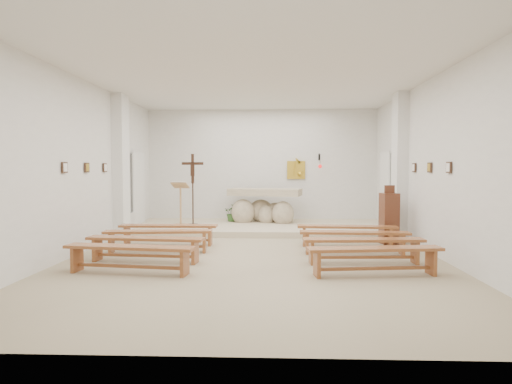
{
  "coord_description": "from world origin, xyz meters",
  "views": [
    {
      "loc": [
        0.36,
        -9.02,
        1.71
      ],
      "look_at": [
        -0.05,
        1.6,
        1.15
      ],
      "focal_mm": 32.0,
      "sensor_mm": 36.0,
      "label": 1
    }
  ],
  "objects_px": {
    "bench_left_second": "(158,236)",
    "bench_left_fourth": "(130,253)",
    "bench_left_front": "(168,230)",
    "bench_right_fourth": "(375,254)",
    "donation_pedestal": "(389,218)",
    "bench_right_second": "(354,237)",
    "altar": "(264,208)",
    "bench_right_front": "(347,231)",
    "lectern": "(180,204)",
    "bench_right_third": "(363,245)",
    "crucifix_stand": "(193,184)",
    "bench_left_third": "(145,243)"
  },
  "relations": [
    {
      "from": "crucifix_stand",
      "to": "bench_right_third",
      "type": "xyz_separation_m",
      "value": [
        3.81,
        -4.2,
        -0.93
      ]
    },
    {
      "from": "lectern",
      "to": "bench_left_front",
      "type": "bearing_deg",
      "value": -76.43
    },
    {
      "from": "lectern",
      "to": "bench_right_fourth",
      "type": "xyz_separation_m",
      "value": [
        4.13,
        -4.99,
        -0.41
      ]
    },
    {
      "from": "donation_pedestal",
      "to": "bench_left_front",
      "type": "xyz_separation_m",
      "value": [
        -4.93,
        -0.37,
        -0.24
      ]
    },
    {
      "from": "bench_left_fourth",
      "to": "bench_right_fourth",
      "type": "distance_m",
      "value": 3.93
    },
    {
      "from": "donation_pedestal",
      "to": "bench_left_second",
      "type": "height_order",
      "value": "donation_pedestal"
    },
    {
      "from": "lectern",
      "to": "bench_left_fourth",
      "type": "relative_size",
      "value": 0.56
    },
    {
      "from": "bench_right_front",
      "to": "bench_right_fourth",
      "type": "bearing_deg",
      "value": -86.97
    },
    {
      "from": "bench_right_front",
      "to": "bench_left_second",
      "type": "distance_m",
      "value": 4.03
    },
    {
      "from": "altar",
      "to": "lectern",
      "type": "distance_m",
      "value": 2.44
    },
    {
      "from": "bench_left_front",
      "to": "bench_left_third",
      "type": "bearing_deg",
      "value": -90.16
    },
    {
      "from": "bench_left_second",
      "to": "bench_right_fourth",
      "type": "distance_m",
      "value": 4.33
    },
    {
      "from": "donation_pedestal",
      "to": "bench_right_second",
      "type": "distance_m",
      "value": 1.64
    },
    {
      "from": "lectern",
      "to": "bench_left_second",
      "type": "distance_m",
      "value": 3.2
    },
    {
      "from": "bench_left_second",
      "to": "bench_left_fourth",
      "type": "height_order",
      "value": "same"
    },
    {
      "from": "donation_pedestal",
      "to": "bench_right_third",
      "type": "relative_size",
      "value": 0.61
    },
    {
      "from": "lectern",
      "to": "bench_right_third",
      "type": "bearing_deg",
      "value": -36.07
    },
    {
      "from": "crucifix_stand",
      "to": "bench_right_front",
      "type": "relative_size",
      "value": 0.9
    },
    {
      "from": "bench_right_second",
      "to": "donation_pedestal",
      "type": "bearing_deg",
      "value": 53.99
    },
    {
      "from": "lectern",
      "to": "bench_left_third",
      "type": "height_order",
      "value": "lectern"
    },
    {
      "from": "bench_left_fourth",
      "to": "bench_right_second",
      "type": "bearing_deg",
      "value": 32.39
    },
    {
      "from": "donation_pedestal",
      "to": "bench_right_second",
      "type": "xyz_separation_m",
      "value": [
        -1.0,
        -1.28,
        -0.24
      ]
    },
    {
      "from": "bench_right_front",
      "to": "bench_left_second",
      "type": "height_order",
      "value": "same"
    },
    {
      "from": "bench_left_second",
      "to": "bench_right_third",
      "type": "xyz_separation_m",
      "value": [
        3.93,
        -0.91,
        0.0
      ]
    },
    {
      "from": "bench_right_third",
      "to": "bench_right_fourth",
      "type": "xyz_separation_m",
      "value": [
        0.0,
        -0.91,
        0.0
      ]
    },
    {
      "from": "bench_left_third",
      "to": "lectern",
      "type": "bearing_deg",
      "value": 98.31
    },
    {
      "from": "donation_pedestal",
      "to": "bench_right_second",
      "type": "relative_size",
      "value": 0.61
    },
    {
      "from": "bench_right_second",
      "to": "lectern",
      "type": "bearing_deg",
      "value": 144.41
    },
    {
      "from": "lectern",
      "to": "bench_right_second",
      "type": "height_order",
      "value": "lectern"
    },
    {
      "from": "bench_right_second",
      "to": "bench_left_fourth",
      "type": "distance_m",
      "value": 4.33
    },
    {
      "from": "crucifix_stand",
      "to": "donation_pedestal",
      "type": "bearing_deg",
      "value": -24.85
    },
    {
      "from": "altar",
      "to": "crucifix_stand",
      "type": "xyz_separation_m",
      "value": [
        -1.93,
        -0.79,
        0.72
      ]
    },
    {
      "from": "lectern",
      "to": "bench_right_fourth",
      "type": "relative_size",
      "value": 0.56
    },
    {
      "from": "bench_left_second",
      "to": "altar",
      "type": "bearing_deg",
      "value": 57.84
    },
    {
      "from": "donation_pedestal",
      "to": "bench_left_fourth",
      "type": "relative_size",
      "value": 0.61
    },
    {
      "from": "donation_pedestal",
      "to": "bench_right_third",
      "type": "distance_m",
      "value": 2.42
    },
    {
      "from": "bench_right_third",
      "to": "altar",
      "type": "bearing_deg",
      "value": 107.48
    },
    {
      "from": "donation_pedestal",
      "to": "bench_left_third",
      "type": "bearing_deg",
      "value": -164.93
    },
    {
      "from": "altar",
      "to": "bench_left_front",
      "type": "relative_size",
      "value": 1.01
    },
    {
      "from": "bench_left_front",
      "to": "bench_left_fourth",
      "type": "relative_size",
      "value": 0.99
    },
    {
      "from": "crucifix_stand",
      "to": "bench_left_second",
      "type": "distance_m",
      "value": 3.42
    },
    {
      "from": "bench_left_front",
      "to": "bench_right_second",
      "type": "bearing_deg",
      "value": -13.21
    },
    {
      "from": "bench_left_front",
      "to": "bench_right_fourth",
      "type": "height_order",
      "value": "same"
    },
    {
      "from": "bench_right_front",
      "to": "bench_left_fourth",
      "type": "distance_m",
      "value": 4.79
    },
    {
      "from": "bench_right_front",
      "to": "altar",
      "type": "bearing_deg",
      "value": 123.6
    },
    {
      "from": "bench_left_fourth",
      "to": "lectern",
      "type": "bearing_deg",
      "value": 99.77
    },
    {
      "from": "crucifix_stand",
      "to": "bench_right_front",
      "type": "height_order",
      "value": "crucifix_stand"
    },
    {
      "from": "crucifix_stand",
      "to": "lectern",
      "type": "bearing_deg",
      "value": -161.52
    },
    {
      "from": "altar",
      "to": "bench_left_second",
      "type": "relative_size",
      "value": 1.0
    },
    {
      "from": "crucifix_stand",
      "to": "bench_right_fourth",
      "type": "relative_size",
      "value": 0.89
    }
  ]
}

